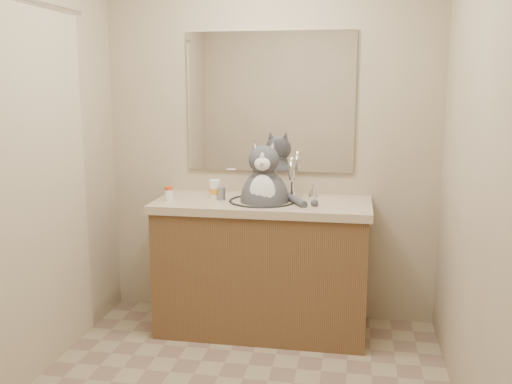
% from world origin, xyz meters
% --- Properties ---
extents(room, '(2.22, 2.52, 2.42)m').
position_xyz_m(room, '(0.00, 0.00, 1.20)').
color(room, gray).
rests_on(room, ground).
extents(vanity, '(1.34, 0.59, 1.12)m').
position_xyz_m(vanity, '(0.00, 0.96, 0.44)').
color(vanity, brown).
rests_on(vanity, ground).
extents(mirror, '(1.10, 0.02, 0.90)m').
position_xyz_m(mirror, '(0.00, 1.24, 1.45)').
color(mirror, white).
rests_on(mirror, room).
extents(shower_curtain, '(0.02, 1.30, 1.93)m').
position_xyz_m(shower_curtain, '(-1.05, 0.10, 1.03)').
color(shower_curtain, '#C4BA94').
rests_on(shower_curtain, ground).
extents(cat, '(0.44, 0.34, 0.60)m').
position_xyz_m(cat, '(0.02, 0.94, 0.88)').
color(cat, '#434348').
rests_on(cat, vanity).
extents(pill_bottle_redcap, '(0.05, 0.05, 0.09)m').
position_xyz_m(pill_bottle_redcap, '(-0.58, 0.87, 0.89)').
color(pill_bottle_redcap, white).
rests_on(pill_bottle_redcap, vanity).
extents(pill_bottle_orange, '(0.09, 0.09, 0.12)m').
position_xyz_m(pill_bottle_orange, '(-0.31, 0.98, 0.91)').
color(pill_bottle_orange, white).
rests_on(pill_bottle_orange, vanity).
extents(grey_canister, '(0.05, 0.05, 0.08)m').
position_xyz_m(grey_canister, '(-0.26, 0.95, 0.89)').
color(grey_canister, gray).
rests_on(grey_canister, vanity).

